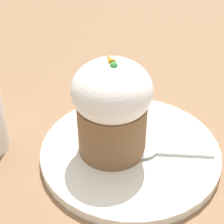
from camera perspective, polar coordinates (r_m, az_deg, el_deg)
The scene contains 4 objects.
ground_plane at distance 0.45m, azimuth 2.75°, elevation -6.63°, with size 4.00×4.00×0.00m, color #846042.
dessert_plate at distance 0.44m, azimuth 2.78°, elevation -6.08°, with size 0.21×0.21×0.01m.
carrot_cake at distance 0.40m, azimuth -0.00°, elevation 0.81°, with size 0.09×0.09×0.12m.
spoon at distance 0.43m, azimuth 5.87°, elevation -5.80°, with size 0.06×0.11×0.01m.
Camera 1 is at (-0.31, 0.11, 0.31)m, focal length 60.00 mm.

